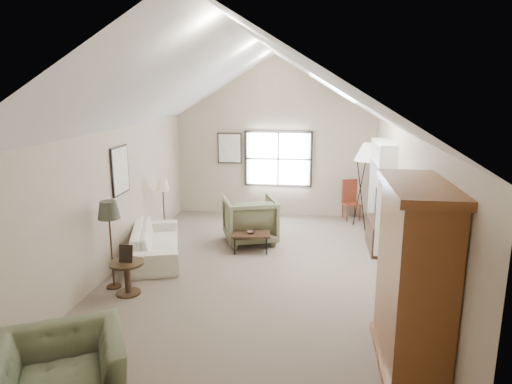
# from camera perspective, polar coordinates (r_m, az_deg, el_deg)

# --- Properties ---
(room_shell) EXTENTS (5.01, 8.01, 4.00)m
(room_shell) POSITION_cam_1_polar(r_m,az_deg,el_deg) (7.51, -0.41, 12.87)
(room_shell) COLOR #736452
(room_shell) RESTS_ON ground
(window) EXTENTS (1.72, 0.08, 1.42)m
(window) POSITION_cam_1_polar(r_m,az_deg,el_deg) (11.57, 2.80, 4.16)
(window) COLOR black
(window) RESTS_ON room_shell
(skylight) EXTENTS (0.80, 1.20, 0.52)m
(skylight) POSITION_cam_1_polar(r_m,az_deg,el_deg) (8.34, 9.58, 12.79)
(skylight) COLOR white
(skylight) RESTS_ON room_shell
(wall_art) EXTENTS (1.97, 3.71, 0.88)m
(wall_art) POSITION_cam_1_polar(r_m,az_deg,el_deg) (9.93, -9.67, 4.14)
(wall_art) COLOR black
(wall_art) RESTS_ON room_shell
(armoire) EXTENTS (0.60, 1.50, 2.20)m
(armoire) POSITION_cam_1_polar(r_m,az_deg,el_deg) (5.58, 19.07, -10.11)
(armoire) COLOR brown
(armoire) RESTS_ON ground
(tv_alcove) EXTENTS (0.32, 1.30, 2.10)m
(tv_alcove) POSITION_cam_1_polar(r_m,az_deg,el_deg) (9.36, 15.34, -0.27)
(tv_alcove) COLOR white
(tv_alcove) RESTS_ON ground
(media_console) EXTENTS (0.34, 1.18, 0.60)m
(media_console) POSITION_cam_1_polar(r_m,az_deg,el_deg) (9.58, 14.92, -5.22)
(media_console) COLOR #382316
(media_console) RESTS_ON ground
(tv_panel) EXTENTS (0.05, 0.90, 0.55)m
(tv_panel) POSITION_cam_1_polar(r_m,az_deg,el_deg) (9.41, 15.14, -1.63)
(tv_panel) COLOR black
(tv_panel) RESTS_ON media_console
(sofa) EXTENTS (1.45, 2.30, 0.63)m
(sofa) POSITION_cam_1_polar(r_m,az_deg,el_deg) (9.03, -12.40, -6.12)
(sofa) COLOR silver
(sofa) RESTS_ON ground
(armchair_near) EXTENTS (1.58, 1.52, 0.79)m
(armchair_near) POSITION_cam_1_polar(r_m,az_deg,el_deg) (5.29, -23.17, -20.46)
(armchair_near) COLOR #576144
(armchair_near) RESTS_ON ground
(armchair_far) EXTENTS (1.33, 1.35, 0.97)m
(armchair_far) POSITION_cam_1_polar(r_m,az_deg,el_deg) (9.65, -0.76, -3.51)
(armchair_far) COLOR #686B4B
(armchair_far) RESTS_ON ground
(coffee_table) EXTENTS (0.82, 0.52, 0.39)m
(coffee_table) POSITION_cam_1_polar(r_m,az_deg,el_deg) (9.13, -0.66, -6.36)
(coffee_table) COLOR #382617
(coffee_table) RESTS_ON ground
(bowl) EXTENTS (0.21, 0.21, 0.05)m
(bowl) POSITION_cam_1_polar(r_m,az_deg,el_deg) (9.06, -0.66, -5.06)
(bowl) COLOR #371F16
(bowl) RESTS_ON coffee_table
(side_table) EXTENTS (0.67, 0.67, 0.54)m
(side_table) POSITION_cam_1_polar(r_m,az_deg,el_deg) (7.63, -15.76, -10.31)
(side_table) COLOR #382617
(side_table) RESTS_ON ground
(side_chair) EXTENTS (0.49, 0.49, 0.99)m
(side_chair) POSITION_cam_1_polar(r_m,az_deg,el_deg) (11.50, 11.87, -1.01)
(side_chair) COLOR brown
(side_chair) RESTS_ON ground
(tripod_lamp) EXTENTS (0.75, 0.75, 2.03)m
(tripod_lamp) POSITION_cam_1_polar(r_m,az_deg,el_deg) (10.79, 13.55, 0.82)
(tripod_lamp) COLOR white
(tripod_lamp) RESTS_ON ground
(dark_lamp) EXTENTS (0.45, 0.45, 1.50)m
(dark_lamp) POSITION_cam_1_polar(r_m,az_deg,el_deg) (7.76, -17.66, -6.24)
(dark_lamp) COLOR black
(dark_lamp) RESTS_ON ground
(tan_lamp) EXTENTS (0.34, 0.34, 1.34)m
(tan_lamp) POSITION_cam_1_polar(r_m,az_deg,el_deg) (10.09, -11.45, -1.93)
(tan_lamp) COLOR tan
(tan_lamp) RESTS_ON ground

